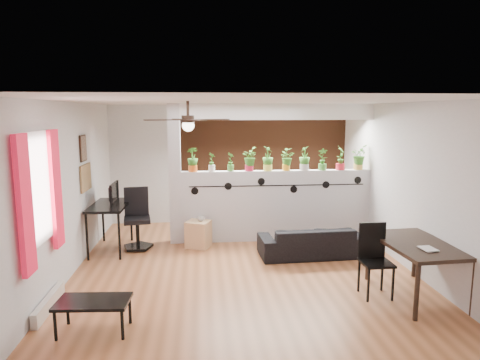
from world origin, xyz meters
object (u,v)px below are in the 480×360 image
object	(u,v)px
potted_plant_0	(193,159)
dining_table	(417,248)
potted_plant_8	(341,157)
office_chair	(137,222)
potted_plant_9	(359,157)
computer_desk	(110,208)
coffee_table	(93,304)
ceiling_fan	(188,122)
folding_chair	(374,253)
potted_plant_5	(286,159)
potted_plant_4	(268,158)
cup	(201,219)
potted_plant_1	(212,161)
potted_plant_2	(231,161)
sofa	(311,242)
potted_plant_3	(249,158)
potted_plant_6	(305,158)
potted_plant_7	(323,158)
cube_shelf	(198,234)

from	to	relation	value
potted_plant_0	dining_table	world-z (taller)	potted_plant_0
potted_plant_8	office_chair	distance (m)	3.99
potted_plant_0	potted_plant_9	distance (m)	3.16
computer_desk	coffee_table	world-z (taller)	computer_desk
ceiling_fan	folding_chair	bearing A→B (deg)	-17.32
potted_plant_5	computer_desk	bearing A→B (deg)	-173.98
potted_plant_9	potted_plant_0	bearing A→B (deg)	-180.00
ceiling_fan	computer_desk	bearing A→B (deg)	134.80
potted_plant_4	cup	distance (m)	1.69
potted_plant_1	potted_plant_2	size ratio (longest dim) A/B	1.01
coffee_table	office_chair	bearing A→B (deg)	88.87
sofa	potted_plant_8	bearing A→B (deg)	-131.66
sofa	folding_chair	xyz separation A→B (m)	(0.44, -1.59, 0.33)
potted_plant_1	office_chair	bearing A→B (deg)	-168.55
potted_plant_0	potted_plant_8	xyz separation A→B (m)	(2.81, 0.00, 0.00)
potted_plant_3	folding_chair	size ratio (longest dim) A/B	0.46
potted_plant_6	dining_table	world-z (taller)	potted_plant_6
potted_plant_7	sofa	bearing A→B (deg)	-114.28
ceiling_fan	cube_shelf	world-z (taller)	ceiling_fan
coffee_table	potted_plant_9	bearing A→B (deg)	37.81
potted_plant_5	sofa	world-z (taller)	potted_plant_5
potted_plant_3	potted_plant_9	bearing A→B (deg)	0.00
potted_plant_5	cup	size ratio (longest dim) A/B	3.40
potted_plant_1	potted_plant_4	world-z (taller)	potted_plant_4
potted_plant_5	potted_plant_7	xyz separation A→B (m)	(0.70, 0.00, 0.00)
potted_plant_1	potted_plant_2	bearing A→B (deg)	0.00
dining_table	potted_plant_7	bearing A→B (deg)	101.14
folding_chair	potted_plant_4	bearing A→B (deg)	112.23
potted_plant_7	coffee_table	world-z (taller)	potted_plant_7
office_chair	coffee_table	distance (m)	3.01
potted_plant_2	computer_desk	distance (m)	2.33
potted_plant_7	cup	world-z (taller)	potted_plant_7
coffee_table	cube_shelf	bearing A→B (deg)	68.55
potted_plant_7	folding_chair	bearing A→B (deg)	-90.05
potted_plant_5	office_chair	bearing A→B (deg)	-174.31
potted_plant_7	potted_plant_9	distance (m)	0.70
potted_plant_0	potted_plant_3	size ratio (longest dim) A/B	1.01
sofa	folding_chair	bearing A→B (deg)	102.77
dining_table	sofa	bearing A→B (deg)	119.51
potted_plant_1	sofa	xyz separation A→B (m)	(1.66, -0.98, -1.30)
ceiling_fan	potted_plant_1	bearing A→B (deg)	78.35
dining_table	coffee_table	world-z (taller)	dining_table
potted_plant_1	sofa	size ratio (longest dim) A/B	0.21
potted_plant_1	potted_plant_8	world-z (taller)	potted_plant_8
potted_plant_8	potted_plant_9	xyz separation A→B (m)	(0.35, 0.00, 0.01)
potted_plant_6	computer_desk	size ratio (longest dim) A/B	0.39
potted_plant_7	office_chair	world-z (taller)	potted_plant_7
potted_plant_5	office_chair	distance (m)	2.99
potted_plant_5	computer_desk	size ratio (longest dim) A/B	0.35
potted_plant_9	office_chair	distance (m)	4.33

